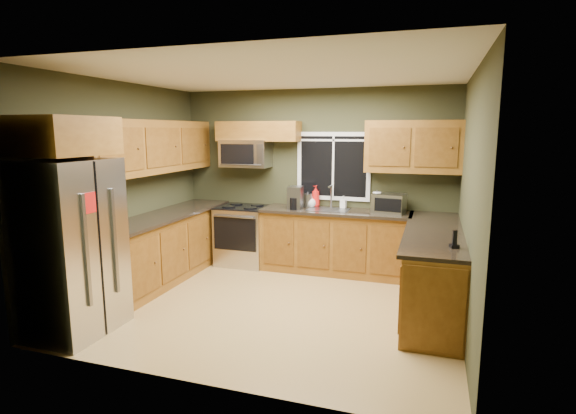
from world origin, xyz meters
The scene contains 29 objects.
floor centered at (0.00, 0.00, 0.00)m, with size 4.20×4.20×0.00m, color #AE884C.
ceiling centered at (0.00, 0.00, 2.70)m, with size 4.20×4.20×0.00m, color white.
back_wall centered at (0.00, 1.80, 1.35)m, with size 4.20×4.20×0.00m, color #32331D.
front_wall centered at (0.00, -1.80, 1.35)m, with size 4.20×4.20×0.00m, color #32331D.
left_wall centered at (-2.10, 0.00, 1.35)m, with size 3.60×3.60×0.00m, color #32331D.
right_wall centered at (2.10, 0.00, 1.35)m, with size 3.60×3.60×0.00m, color #32331D.
window centered at (0.30, 1.78, 1.55)m, with size 1.12×0.03×1.02m.
base_cabinets_left centered at (-1.80, 0.48, 0.45)m, with size 0.60×2.65×0.90m, color brown.
countertop_left centered at (-1.78, 0.48, 0.92)m, with size 0.65×2.65×0.04m, color black.
base_cabinets_back centered at (0.42, 1.50, 0.45)m, with size 2.17×0.60×0.90m, color brown.
countertop_back centered at (0.42, 1.48, 0.92)m, with size 2.17×0.65×0.04m, color black.
base_cabinets_peninsula centered at (1.80, 0.54, 0.45)m, with size 0.60×2.52×0.90m.
countertop_peninsula centered at (1.78, 0.55, 0.92)m, with size 0.65×2.50×0.04m, color black.
upper_cabinets_left centered at (-1.94, 0.48, 1.86)m, with size 0.33×2.65×0.72m, color brown.
upper_cabinets_back_left centered at (-0.85, 1.64, 2.07)m, with size 1.30×0.33×0.30m, color brown.
upper_cabinets_back_right centered at (1.45, 1.64, 1.86)m, with size 1.30×0.33×0.72m, color brown.
upper_cabinet_over_fridge centered at (-1.74, -1.30, 2.03)m, with size 0.72×0.90×0.38m, color brown.
refrigerator centered at (-1.74, -1.30, 0.90)m, with size 0.74×0.90×1.80m.
range centered at (-1.05, 1.47, 0.47)m, with size 0.76×0.69×0.94m.
microwave centered at (-1.05, 1.61, 1.73)m, with size 0.76×0.41×0.42m.
sink centered at (0.30, 1.49, 0.95)m, with size 0.60×0.42×0.36m.
toaster_oven centered at (1.17, 1.50, 1.08)m, with size 0.48×0.39×0.27m.
coffee_maker centered at (-0.18, 1.40, 1.10)m, with size 0.21×0.28×0.33m.
kettle centered at (-0.05, 1.63, 1.05)m, with size 0.15×0.15×0.24m.
paper_towel_roll centered at (0.99, 1.57, 1.08)m, with size 0.16×0.16×0.31m.
soap_bottle_a centered at (0.05, 1.70, 1.10)m, with size 0.12×0.12×0.32m, color red.
soap_bottle_b centered at (0.48, 1.70, 1.03)m, with size 0.08×0.08×0.18m, color white.
soap_bottle_c centered at (0.00, 1.64, 1.03)m, with size 0.14×0.14×0.18m, color white.
cordless_phone centered at (1.97, -0.25, 0.99)m, with size 0.10×0.10×0.18m.
Camera 1 is at (1.74, -4.84, 2.08)m, focal length 28.00 mm.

